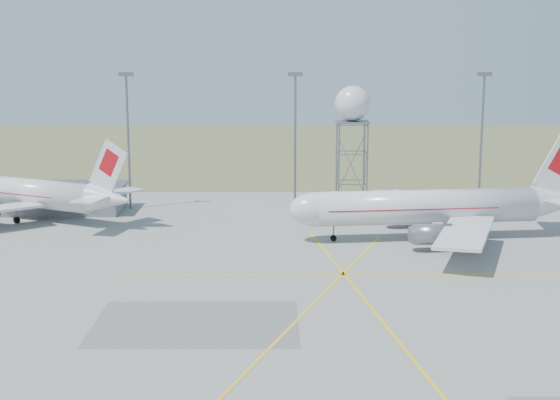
{
  "coord_description": "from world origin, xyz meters",
  "views": [
    {
      "loc": [
        -13.08,
        -50.31,
        23.56
      ],
      "look_at": [
        -12.45,
        40.0,
        6.26
      ],
      "focal_mm": 50.0,
      "sensor_mm": 36.0,
      "label": 1
    }
  ],
  "objects_px": {
    "radar_tower": "(352,142)",
    "fire_truck": "(325,206)",
    "airliner_main": "(431,208)",
    "airliner_far": "(22,193)"
  },
  "relations": [
    {
      "from": "radar_tower",
      "to": "fire_truck",
      "type": "height_order",
      "value": "radar_tower"
    },
    {
      "from": "radar_tower",
      "to": "fire_truck",
      "type": "xyz_separation_m",
      "value": [
        -4.03,
        -3.35,
        -8.89
      ]
    },
    {
      "from": "airliner_main",
      "to": "airliner_far",
      "type": "height_order",
      "value": "airliner_main"
    },
    {
      "from": "airliner_main",
      "to": "fire_truck",
      "type": "bearing_deg",
      "value": -53.48
    },
    {
      "from": "airliner_main",
      "to": "fire_truck",
      "type": "distance_m",
      "value": 18.71
    },
    {
      "from": "airliner_far",
      "to": "fire_truck",
      "type": "relative_size",
      "value": 3.93
    },
    {
      "from": "airliner_main",
      "to": "fire_truck",
      "type": "height_order",
      "value": "airliner_main"
    },
    {
      "from": "fire_truck",
      "to": "airliner_far",
      "type": "bearing_deg",
      "value": 154.18
    },
    {
      "from": "airliner_far",
      "to": "radar_tower",
      "type": "bearing_deg",
      "value": -148.07
    },
    {
      "from": "airliner_main",
      "to": "radar_tower",
      "type": "relative_size",
      "value": 2.06
    }
  ]
}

